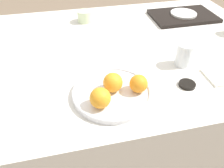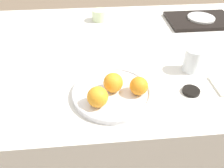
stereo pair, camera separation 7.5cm
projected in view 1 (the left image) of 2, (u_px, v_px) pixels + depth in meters
name	position (u px, v px, depth m)	size (l,w,h in m)	color
ground_plane	(114.00, 141.00, 1.52)	(12.00, 12.00, 0.00)	#7A6651
table	(114.00, 103.00, 1.28)	(1.60, 1.04, 0.75)	silver
fruit_platter	(112.00, 92.00, 0.78)	(0.29, 0.29, 0.02)	silver
orange_0	(113.00, 82.00, 0.76)	(0.07, 0.07, 0.07)	orange
orange_1	(100.00, 98.00, 0.70)	(0.07, 0.07, 0.07)	orange
orange_2	(139.00, 84.00, 0.76)	(0.06, 0.06, 0.06)	orange
water_glass	(184.00, 55.00, 0.90)	(0.07, 0.07, 0.10)	silver
serving_tray	(183.00, 16.00, 1.30)	(0.37, 0.24, 0.02)	black
side_plate	(184.00, 13.00, 1.29)	(0.15, 0.15, 0.01)	silver
cup_1	(85.00, 16.00, 1.24)	(0.08, 0.08, 0.06)	beige
napkin	(219.00, 76.00, 0.86)	(0.11, 0.11, 0.01)	silver
soy_dish	(187.00, 84.00, 0.82)	(0.06, 0.06, 0.01)	black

